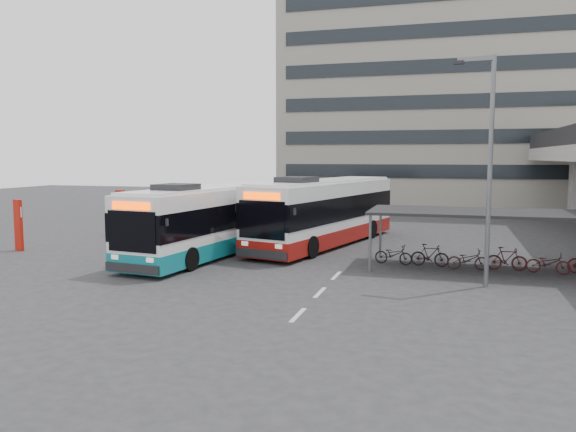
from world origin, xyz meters
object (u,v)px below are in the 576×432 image
(bus_main, at_px, (325,212))
(bus_teal, at_px, (212,221))
(pedestrian, at_px, (126,244))
(lamp_post, at_px, (487,157))

(bus_main, bearing_deg, bus_teal, -121.42)
(pedestrian, xyz_separation_m, lamp_post, (15.55, -0.57, 3.99))
(bus_teal, xyz_separation_m, pedestrian, (-2.97, -3.04, -0.84))
(bus_main, relative_size, pedestrian, 7.79)
(bus_teal, relative_size, pedestrian, 7.35)
(lamp_post, bearing_deg, pedestrian, -174.16)
(bus_teal, height_order, lamp_post, lamp_post)
(lamp_post, bearing_deg, bus_main, 141.55)
(bus_teal, height_order, pedestrian, bus_teal)
(pedestrian, relative_size, lamp_post, 0.20)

